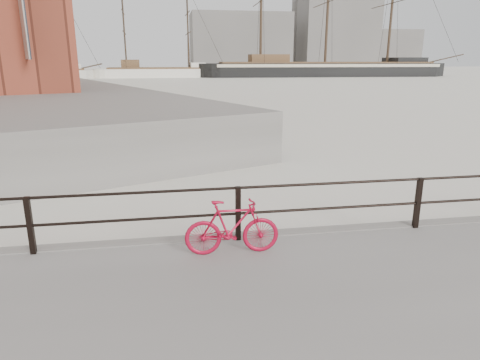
{
  "coord_description": "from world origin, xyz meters",
  "views": [
    {
      "loc": [
        -4.66,
        -7.25,
        3.51
      ],
      "look_at": [
        -3.19,
        1.5,
        1.0
      ],
      "focal_mm": 32.0,
      "sensor_mm": 36.0,
      "label": 1
    }
  ],
  "objects_px": {
    "bicycle": "(232,227)",
    "schooner_mid": "(159,77)",
    "barque_black": "(324,76)",
    "schooner_left": "(27,79)"
  },
  "relations": [
    {
      "from": "bicycle",
      "to": "schooner_mid",
      "type": "relative_size",
      "value": 0.06
    },
    {
      "from": "bicycle",
      "to": "schooner_left",
      "type": "distance_m",
      "value": 82.95
    },
    {
      "from": "schooner_left",
      "to": "schooner_mid",
      "type": "bearing_deg",
      "value": -9.72
    },
    {
      "from": "bicycle",
      "to": "schooner_mid",
      "type": "distance_m",
      "value": 84.07
    },
    {
      "from": "barque_black",
      "to": "schooner_left",
      "type": "height_order",
      "value": "barque_black"
    },
    {
      "from": "bicycle",
      "to": "schooner_left",
      "type": "bearing_deg",
      "value": 109.96
    },
    {
      "from": "schooner_mid",
      "to": "schooner_left",
      "type": "xyz_separation_m",
      "value": [
        -23.53,
        -5.26,
        0.0
      ]
    },
    {
      "from": "bicycle",
      "to": "barque_black",
      "type": "bearing_deg",
      "value": 70.41
    },
    {
      "from": "bicycle",
      "to": "schooner_mid",
      "type": "bearing_deg",
      "value": 93.38
    },
    {
      "from": "schooner_left",
      "to": "barque_black",
      "type": "bearing_deg",
      "value": -17.89
    }
  ]
}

